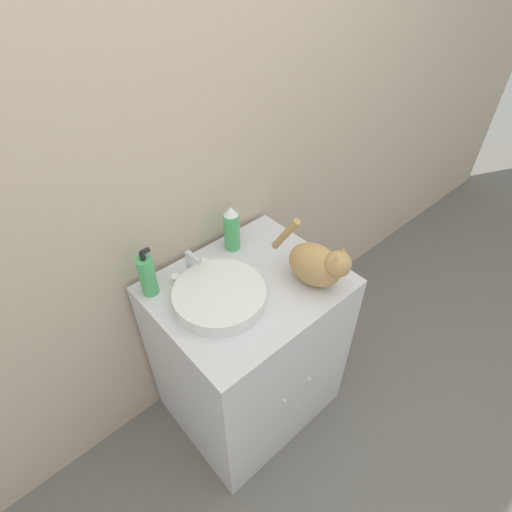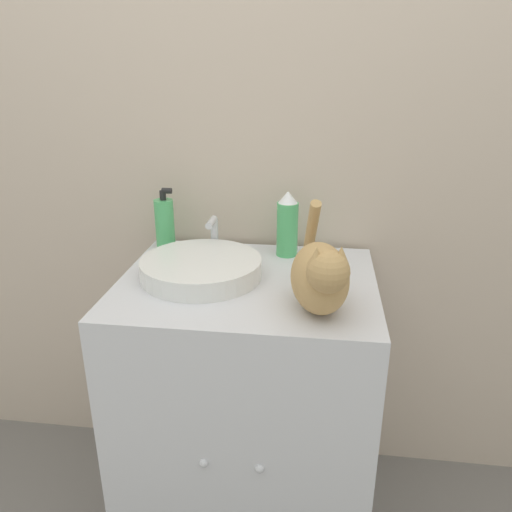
% 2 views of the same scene
% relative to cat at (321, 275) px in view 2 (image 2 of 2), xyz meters
% --- Properties ---
extents(wall_back, '(6.00, 0.05, 2.50)m').
position_rel_cat_xyz_m(wall_back, '(-0.20, 0.50, 0.30)').
color(wall_back, '#C6B29E').
rests_on(wall_back, ground_plane).
extents(vanity_cabinet, '(0.71, 0.60, 0.85)m').
position_rel_cat_xyz_m(vanity_cabinet, '(-0.20, 0.16, -0.52)').
color(vanity_cabinet, silver).
rests_on(vanity_cabinet, ground_plane).
extents(sink_basin, '(0.34, 0.34, 0.05)m').
position_rel_cat_xyz_m(sink_basin, '(-0.33, 0.17, -0.07)').
color(sink_basin, white).
rests_on(sink_basin, vanity_cabinet).
extents(faucet, '(0.17, 0.09, 0.13)m').
position_rel_cat_xyz_m(faucet, '(-0.33, 0.34, -0.04)').
color(faucet, silver).
rests_on(faucet, vanity_cabinet).
extents(cat, '(0.17, 0.34, 0.25)m').
position_rel_cat_xyz_m(cat, '(0.00, 0.00, 0.00)').
color(cat, tan).
rests_on(cat, vanity_cabinet).
extents(soap_bottle, '(0.06, 0.06, 0.20)m').
position_rel_cat_xyz_m(soap_bottle, '(-0.50, 0.37, -0.01)').
color(soap_bottle, '#4CB266').
rests_on(soap_bottle, vanity_cabinet).
extents(spray_bottle, '(0.07, 0.07, 0.20)m').
position_rel_cat_xyz_m(spray_bottle, '(-0.11, 0.37, 0.00)').
color(spray_bottle, '#4CB266').
rests_on(spray_bottle, vanity_cabinet).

